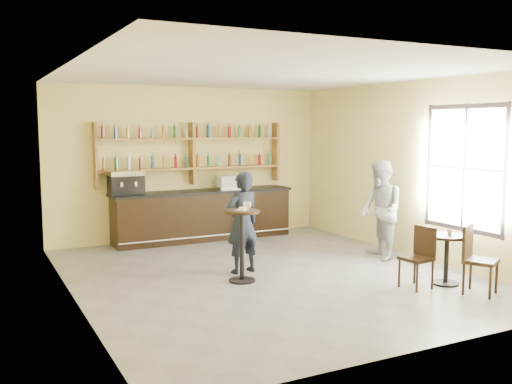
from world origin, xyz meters
name	(u,v)px	position (x,y,z in m)	size (l,w,h in m)	color
floor	(267,275)	(0.00, 0.00, 0.00)	(7.00, 7.00, 0.00)	slate
ceiling	(268,73)	(0.00, 0.00, 3.20)	(7.00, 7.00, 0.00)	white
wall_back	(190,163)	(0.00, 3.50, 1.60)	(7.00, 7.00, 0.00)	#F4E38A
wall_front	(427,202)	(0.00, -3.50, 1.60)	(7.00, 7.00, 0.00)	#F4E38A
wall_left	(71,185)	(-3.00, 0.00, 1.60)	(7.00, 7.00, 0.00)	#F4E38A
wall_right	(413,169)	(3.00, 0.00, 1.60)	(7.00, 7.00, 0.00)	#F4E38A
window_pane	(464,168)	(2.99, -1.20, 1.70)	(2.00, 2.00, 0.00)	white
window_frame	(464,168)	(2.99, -1.20, 1.70)	(0.04, 1.70, 2.10)	black
shelf_unit	(192,153)	(0.00, 3.37, 1.81)	(4.00, 0.26, 1.40)	brown
liquor_bottles	(192,145)	(0.00, 3.37, 1.98)	(3.68, 0.10, 1.00)	#8C5919
bar_counter	(203,215)	(0.14, 3.15, 0.52)	(3.86, 0.75, 1.04)	black
espresso_machine	(126,183)	(-1.47, 3.15, 1.28)	(0.65, 0.42, 0.47)	black
pastry_case	(228,182)	(0.73, 3.15, 1.19)	(0.48, 0.38, 0.29)	silver
pedestal_table	(242,246)	(-0.53, -0.17, 0.56)	(0.54, 0.54, 1.11)	black
napkin	(242,210)	(-0.53, -0.17, 1.11)	(0.17, 0.17, 0.00)	white
donut	(243,208)	(-0.52, -0.18, 1.14)	(0.12, 0.12, 0.04)	#E3B053
cup_pedestal	(247,205)	(-0.39, -0.07, 1.16)	(0.13, 0.13, 0.10)	white
man_main	(242,222)	(-0.30, 0.32, 0.83)	(0.60, 0.40, 1.66)	black
cafe_table	(446,260)	(2.15, -1.71, 0.38)	(0.60, 0.60, 0.76)	black
cup_cafe	(450,232)	(2.20, -1.71, 0.80)	(0.09, 0.09, 0.08)	white
chair_west	(416,258)	(1.60, -1.66, 0.46)	(0.39, 0.39, 0.91)	black
chair_south	(481,260)	(2.20, -2.31, 0.49)	(0.42, 0.42, 0.98)	black
patron_second	(381,210)	(2.32, 0.05, 0.89)	(0.87, 0.68, 1.79)	#ACADB2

